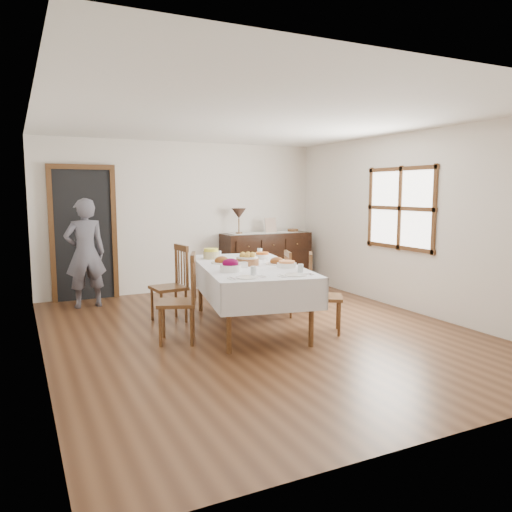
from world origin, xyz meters
name	(u,v)px	position (x,y,z in m)	size (l,w,h in m)	color
ground	(259,332)	(0.00, 0.00, 0.00)	(6.00, 6.00, 0.00)	brown
room_shell	(235,200)	(-0.15, 0.42, 1.64)	(5.02, 6.02, 2.65)	white
dining_table	(249,272)	(-0.01, 0.29, 0.72)	(1.63, 2.55, 0.81)	white
chair_left_near	(181,298)	(-1.00, 0.03, 0.53)	(0.56, 0.56, 1.04)	#58361B
chair_left_far	(172,283)	(-0.82, 1.01, 0.52)	(0.47, 0.47, 1.03)	#58361B
chair_right_near	(321,292)	(0.69, -0.33, 0.50)	(0.57, 0.57, 1.00)	#58361B
chair_right_far	(296,283)	(0.84, 0.54, 0.47)	(0.48, 0.48, 0.92)	#58361B
sideboard	(266,259)	(1.48, 2.72, 0.50)	(1.65, 0.59, 0.99)	black
person	(85,250)	(-1.76, 2.37, 0.88)	(0.55, 0.35, 1.76)	#595763
bread_basket	(248,260)	(-0.03, 0.28, 0.88)	(0.29, 0.29, 0.17)	brown
egg_basket	(246,258)	(0.12, 0.66, 0.85)	(0.27, 0.27, 0.10)	black
ham_platter_a	(222,261)	(-0.27, 0.57, 0.84)	(0.28, 0.28, 0.11)	white
ham_platter_b	(277,262)	(0.35, 0.19, 0.84)	(0.30, 0.30, 0.11)	white
beet_bowl	(231,266)	(-0.42, -0.08, 0.88)	(0.25, 0.25, 0.15)	white
carrot_bowl	(262,256)	(0.41, 0.74, 0.86)	(0.20, 0.20, 0.09)	white
pineapple_bowl	(211,254)	(-0.24, 1.06, 0.88)	(0.22, 0.22, 0.14)	tan
casserole_dish	(287,264)	(0.34, -0.09, 0.85)	(0.24, 0.24, 0.08)	white
butter_dish	(241,265)	(-0.19, 0.12, 0.85)	(0.15, 0.11, 0.07)	white
setting_left	(249,275)	(-0.39, -0.53, 0.83)	(0.44, 0.31, 0.10)	white
setting_right	(297,273)	(0.17, -0.62, 0.83)	(0.44, 0.31, 0.10)	white
glass_far_a	(219,254)	(-0.09, 1.11, 0.86)	(0.07, 0.07, 0.10)	silver
glass_far_b	(260,252)	(0.51, 1.03, 0.87)	(0.07, 0.07, 0.11)	silver
runner	(263,233)	(1.43, 2.74, 0.99)	(1.30, 0.35, 0.01)	white
table_lamp	(239,214)	(0.93, 2.72, 1.34)	(0.26, 0.26, 0.46)	brown
picture_frame	(271,225)	(1.55, 2.68, 1.13)	(0.22, 0.08, 0.28)	tan
deco_bowl	(293,230)	(2.03, 2.68, 1.02)	(0.20, 0.20, 0.06)	#58361B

